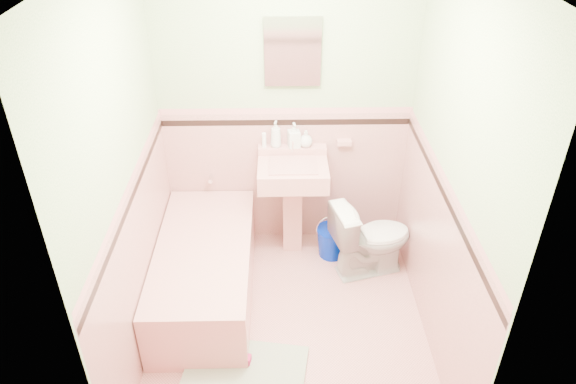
{
  "coord_description": "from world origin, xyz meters",
  "views": [
    {
      "loc": [
        -0.06,
        -2.84,
        3.0
      ],
      "look_at": [
        0.0,
        0.25,
        1.0
      ],
      "focal_mm": 33.91,
      "sensor_mm": 36.0,
      "label": 1
    }
  ],
  "objects_px": {
    "soap_bottle_mid": "(294,135)",
    "soap_bottle_right": "(306,139)",
    "shoe": "(241,359)",
    "bucket": "(332,242)",
    "sink": "(293,209)",
    "soap_bottle_left": "(276,134)",
    "bathtub": "(206,272)",
    "medicine_cabinet": "(293,51)",
    "toilet": "(371,238)"
  },
  "relations": [
    {
      "from": "soap_bottle_mid",
      "to": "soap_bottle_right",
      "type": "distance_m",
      "value": 0.1
    },
    {
      "from": "shoe",
      "to": "bucket",
      "type": "bearing_deg",
      "value": 70.8
    },
    {
      "from": "sink",
      "to": "bucket",
      "type": "xyz_separation_m",
      "value": [
        0.34,
        -0.06,
        -0.3
      ]
    },
    {
      "from": "sink",
      "to": "soap_bottle_left",
      "type": "height_order",
      "value": "soap_bottle_left"
    },
    {
      "from": "bathtub",
      "to": "medicine_cabinet",
      "type": "distance_m",
      "value": 1.78
    },
    {
      "from": "sink",
      "to": "shoe",
      "type": "relative_size",
      "value": 6.41
    },
    {
      "from": "bucket",
      "to": "shoe",
      "type": "height_order",
      "value": "bucket"
    },
    {
      "from": "sink",
      "to": "medicine_cabinet",
      "type": "bearing_deg",
      "value": 90.0
    },
    {
      "from": "toilet",
      "to": "bucket",
      "type": "distance_m",
      "value": 0.4
    },
    {
      "from": "bucket",
      "to": "soap_bottle_mid",
      "type": "bearing_deg",
      "value": 143.55
    },
    {
      "from": "medicine_cabinet",
      "to": "bucket",
      "type": "xyz_separation_m",
      "value": [
        0.34,
        -0.27,
        -1.57
      ]
    },
    {
      "from": "sink",
      "to": "soap_bottle_right",
      "type": "xyz_separation_m",
      "value": [
        0.11,
        0.18,
        0.56
      ]
    },
    {
      "from": "soap_bottle_left",
      "to": "toilet",
      "type": "xyz_separation_m",
      "value": [
        0.76,
        -0.44,
        -0.71
      ]
    },
    {
      "from": "bathtub",
      "to": "soap_bottle_mid",
      "type": "height_order",
      "value": "soap_bottle_mid"
    },
    {
      "from": "medicine_cabinet",
      "to": "soap_bottle_left",
      "type": "distance_m",
      "value": 0.67
    },
    {
      "from": "bucket",
      "to": "shoe",
      "type": "bearing_deg",
      "value": -121.6
    },
    {
      "from": "toilet",
      "to": "soap_bottle_left",
      "type": "bearing_deg",
      "value": 44.28
    },
    {
      "from": "shoe",
      "to": "medicine_cabinet",
      "type": "bearing_deg",
      "value": 87.51
    },
    {
      "from": "soap_bottle_mid",
      "to": "soap_bottle_right",
      "type": "relative_size",
      "value": 1.48
    },
    {
      "from": "sink",
      "to": "toilet",
      "type": "distance_m",
      "value": 0.68
    },
    {
      "from": "soap_bottle_right",
      "to": "soap_bottle_left",
      "type": "bearing_deg",
      "value": 180.0
    },
    {
      "from": "medicine_cabinet",
      "to": "soap_bottle_left",
      "type": "xyz_separation_m",
      "value": [
        -0.13,
        -0.03,
        -0.66
      ]
    },
    {
      "from": "sink",
      "to": "soap_bottle_left",
      "type": "bearing_deg",
      "value": 126.15
    },
    {
      "from": "soap_bottle_mid",
      "to": "toilet",
      "type": "xyz_separation_m",
      "value": [
        0.61,
        -0.44,
        -0.7
      ]
    },
    {
      "from": "medicine_cabinet",
      "to": "soap_bottle_right",
      "type": "bearing_deg",
      "value": -15.51
    },
    {
      "from": "soap_bottle_mid",
      "to": "toilet",
      "type": "bearing_deg",
      "value": -35.68
    },
    {
      "from": "soap_bottle_mid",
      "to": "shoe",
      "type": "height_order",
      "value": "soap_bottle_mid"
    },
    {
      "from": "medicine_cabinet",
      "to": "shoe",
      "type": "distance_m",
      "value": 2.21
    },
    {
      "from": "sink",
      "to": "soap_bottle_mid",
      "type": "relative_size",
      "value": 4.25
    },
    {
      "from": "medicine_cabinet",
      "to": "sink",
      "type": "bearing_deg",
      "value": -90.0
    },
    {
      "from": "sink",
      "to": "soap_bottle_right",
      "type": "bearing_deg",
      "value": 59.01
    },
    {
      "from": "medicine_cabinet",
      "to": "toilet",
      "type": "height_order",
      "value": "medicine_cabinet"
    },
    {
      "from": "sink",
      "to": "medicine_cabinet",
      "type": "distance_m",
      "value": 1.28
    },
    {
      "from": "toilet",
      "to": "bucket",
      "type": "xyz_separation_m",
      "value": [
        -0.29,
        0.2,
        -0.19
      ]
    },
    {
      "from": "soap_bottle_left",
      "to": "soap_bottle_right",
      "type": "xyz_separation_m",
      "value": [
        0.24,
        0.0,
        -0.04
      ]
    },
    {
      "from": "soap_bottle_right",
      "to": "medicine_cabinet",
      "type": "bearing_deg",
      "value": 164.49
    },
    {
      "from": "bathtub",
      "to": "toilet",
      "type": "xyz_separation_m",
      "value": [
        1.3,
        0.27,
        0.1
      ]
    },
    {
      "from": "soap_bottle_right",
      "to": "bucket",
      "type": "height_order",
      "value": "soap_bottle_right"
    },
    {
      "from": "soap_bottle_left",
      "to": "soap_bottle_mid",
      "type": "relative_size",
      "value": 1.09
    },
    {
      "from": "sink",
      "to": "shoe",
      "type": "bearing_deg",
      "value": -107.3
    },
    {
      "from": "soap_bottle_right",
      "to": "shoe",
      "type": "xyz_separation_m",
      "value": [
        -0.49,
        -1.4,
        -0.94
      ]
    },
    {
      "from": "soap_bottle_mid",
      "to": "shoe",
      "type": "xyz_separation_m",
      "value": [
        -0.39,
        -1.4,
        -0.97
      ]
    },
    {
      "from": "soap_bottle_left",
      "to": "toilet",
      "type": "distance_m",
      "value": 1.13
    },
    {
      "from": "bathtub",
      "to": "soap_bottle_mid",
      "type": "distance_m",
      "value": 1.28
    },
    {
      "from": "shoe",
      "to": "soap_bottle_right",
      "type": "bearing_deg",
      "value": 83.18
    },
    {
      "from": "medicine_cabinet",
      "to": "toilet",
      "type": "bearing_deg",
      "value": -36.89
    },
    {
      "from": "sink",
      "to": "medicine_cabinet",
      "type": "xyz_separation_m",
      "value": [
        0.0,
        0.21,
        1.27
      ]
    },
    {
      "from": "medicine_cabinet",
      "to": "toilet",
      "type": "xyz_separation_m",
      "value": [
        0.62,
        -0.47,
        -1.37
      ]
    },
    {
      "from": "bathtub",
      "to": "toilet",
      "type": "relative_size",
      "value": 2.29
    },
    {
      "from": "shoe",
      "to": "sink",
      "type": "bearing_deg",
      "value": 85.1
    }
  ]
}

